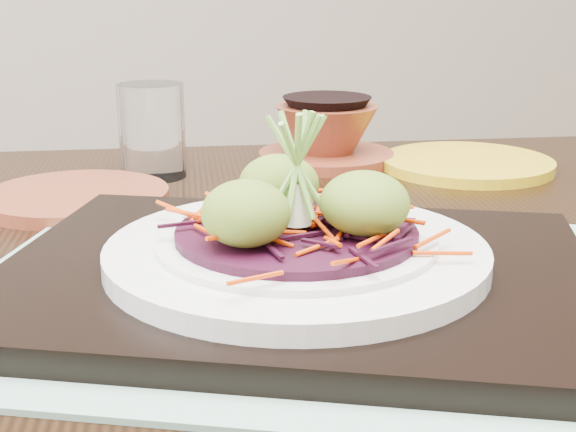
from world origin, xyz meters
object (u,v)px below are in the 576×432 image
object	(u,v)px
white_plate	(296,251)
terracotta_side_plate	(76,197)
serving_tray	(296,276)
terracotta_bowl_set	(326,137)
dining_table	(322,371)
yellow_plate	(467,164)
water_glass	(152,131)

from	to	relation	value
white_plate	terracotta_side_plate	size ratio (longest dim) A/B	1.48
serving_tray	terracotta_side_plate	distance (m)	0.31
terracotta_side_plate	terracotta_bowl_set	xyz separation A→B (m)	(0.29, 0.10, 0.02)
dining_table	serving_tray	xyz separation A→B (m)	(-0.04, -0.07, 0.12)
yellow_plate	terracotta_bowl_set	bearing A→B (deg)	150.97
dining_table	serving_tray	bearing A→B (deg)	-112.47
white_plate	terracotta_side_plate	world-z (taller)	white_plate
white_plate	yellow_plate	world-z (taller)	white_plate
white_plate	terracotta_bowl_set	size ratio (longest dim) A/B	1.24
white_plate	yellow_plate	distance (m)	0.42
serving_tray	white_plate	world-z (taller)	white_plate
terracotta_side_plate	water_glass	size ratio (longest dim) A/B	1.75
white_plate	water_glass	world-z (taller)	water_glass
water_glass	yellow_plate	distance (m)	0.35
terracotta_bowl_set	yellow_plate	size ratio (longest dim) A/B	1.09
dining_table	white_plate	distance (m)	0.16
serving_tray	water_glass	size ratio (longest dim) A/B	3.99
terracotta_side_plate	yellow_plate	world-z (taller)	same
dining_table	terracotta_bowl_set	distance (m)	0.35
dining_table	terracotta_side_plate	bearing A→B (deg)	140.95
water_glass	terracotta_bowl_set	bearing A→B (deg)	3.85
terracotta_side_plate	yellow_plate	bearing A→B (deg)	2.80
serving_tray	terracotta_side_plate	xyz separation A→B (m)	(-0.14, 0.27, -0.01)
serving_tray	yellow_plate	bearing A→B (deg)	70.71
serving_tray	yellow_plate	distance (m)	0.42
serving_tray	terracotta_bowl_set	bearing A→B (deg)	93.28
terracotta_side_plate	terracotta_bowl_set	bearing A→B (deg)	19.00
serving_tray	terracotta_bowl_set	world-z (taller)	terracotta_bowl_set
serving_tray	water_glass	bearing A→B (deg)	123.35
dining_table	water_glass	xyz separation A→B (m)	(-0.09, 0.29, 0.15)
terracotta_side_plate	water_glass	world-z (taller)	water_glass
water_glass	terracotta_bowl_set	size ratio (longest dim) A/B	0.48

